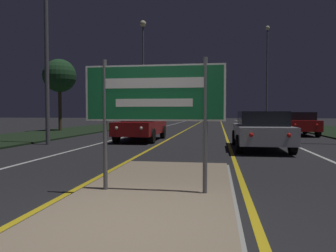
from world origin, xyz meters
The scene contains 20 objects.
ground_plane centered at (0.00, 0.00, 0.00)m, with size 160.00×160.00×0.00m, color #232326.
median_island centered at (0.00, 1.65, 0.04)m, with size 2.61×6.43×0.10m.
verge_left centered at (-9.50, 20.00, 0.04)m, with size 5.00×100.00×0.08m.
centre_line_yellow_left centered at (-1.49, 25.00, 0.00)m, with size 0.12×70.00×0.01m.
centre_line_yellow_right centered at (1.49, 25.00, 0.00)m, with size 0.12×70.00×0.01m.
lane_line_white_left centered at (-4.20, 25.00, 0.00)m, with size 0.12×70.00×0.01m.
lane_line_white_right centered at (4.20, 25.00, 0.00)m, with size 0.12×70.00×0.01m.
edge_line_white_left centered at (-7.20, 25.00, 0.00)m, with size 0.10×70.00×0.01m.
edge_line_white_right centered at (7.20, 25.00, 0.00)m, with size 0.10×70.00×0.01m.
highway_sign centered at (0.00, 1.64, 1.60)m, with size 2.28×0.07×2.14m.
streetlight_left_near centered at (-6.22, 9.59, 6.02)m, with size 0.46×0.46×10.06m.
streetlight_left_far centered at (-6.36, 28.44, 7.21)m, with size 0.62×0.62×10.49m.
streetlight_right_far centered at (6.36, 34.07, 6.52)m, with size 0.47×0.47×10.93m.
car_receding_0 centered at (2.60, 9.11, 0.75)m, with size 1.95×4.67×1.42m.
car_receding_1 centered at (5.77, 17.40, 0.75)m, with size 1.96×4.54×1.41m.
car_receding_2 centered at (5.80, 29.55, 0.76)m, with size 1.93×4.30×1.43m.
car_receding_3 centered at (5.75, 37.41, 0.80)m, with size 2.04×4.05×1.49m.
car_approaching_0 centered at (-2.71, 12.26, 0.75)m, with size 1.87×4.71×1.40m.
car_approaching_1 centered at (-5.58, 25.79, 0.78)m, with size 1.95×4.15×1.48m.
roadside_palm_left centered at (-10.34, 18.82, 4.03)m, with size 2.38×2.38×5.17m.
Camera 1 is at (1.02, -3.51, 1.37)m, focal length 35.00 mm.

